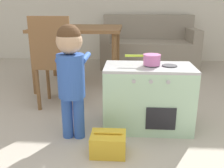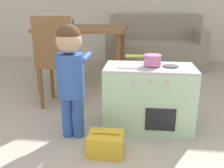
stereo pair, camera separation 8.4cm
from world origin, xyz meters
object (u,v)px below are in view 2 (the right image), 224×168
(toy_basket, at_px, (106,144))
(couch, at_px, (155,47))
(play_kitchen, at_px, (148,98))
(dining_chair_near, at_px, (58,60))
(cup_on_table, at_px, (71,24))
(child_figure, at_px, (70,68))
(dining_table, at_px, (84,35))
(toy_pot, at_px, (152,59))

(toy_basket, xyz_separation_m, couch, (0.45, 2.71, 0.23))
(play_kitchen, height_order, dining_chair_near, dining_chair_near)
(play_kitchen, distance_m, dining_chair_near, 0.96)
(dining_chair_near, relative_size, cup_on_table, 9.24)
(play_kitchen, height_order, child_figure, child_figure)
(dining_chair_near, relative_size, couch, 0.58)
(couch, bearing_deg, dining_table, -128.63)
(toy_pot, bearing_deg, child_figure, -160.83)
(toy_pot, xyz_separation_m, couch, (0.15, 2.29, -0.27))
(toy_pot, relative_size, cup_on_table, 2.87)
(toy_pot, xyz_separation_m, cup_on_table, (-0.89, 0.97, 0.19))
(dining_chair_near, height_order, couch, dining_chair_near)
(play_kitchen, relative_size, dining_chair_near, 0.79)
(dining_table, xyz_separation_m, dining_chair_near, (-0.10, -0.76, -0.16))
(dining_chair_near, xyz_separation_m, cup_on_table, (-0.02, 0.60, 0.30))
(toy_pot, xyz_separation_m, dining_chair_near, (-0.87, 0.37, -0.11))
(play_kitchen, bearing_deg, child_figure, -160.46)
(play_kitchen, bearing_deg, toy_pot, 2.07)
(dining_table, bearing_deg, play_kitchen, -55.94)
(cup_on_table, bearing_deg, couch, 51.67)
(cup_on_table, bearing_deg, toy_basket, -67.09)
(child_figure, height_order, couch, child_figure)
(play_kitchen, relative_size, toy_basket, 2.95)
(toy_pot, height_order, toy_basket, toy_pot)
(child_figure, distance_m, cup_on_table, 1.24)
(toy_basket, distance_m, cup_on_table, 1.66)
(toy_pot, distance_m, child_figure, 0.62)
(toy_pot, distance_m, couch, 2.31)
(dining_chair_near, bearing_deg, toy_pot, -23.16)
(couch, xyz_separation_m, cup_on_table, (-1.04, -1.32, 0.47))
(dining_table, bearing_deg, toy_basket, -72.94)
(toy_basket, bearing_deg, toy_pot, 54.17)
(dining_table, distance_m, dining_chair_near, 0.78)
(toy_pot, xyz_separation_m, dining_table, (-0.78, 1.13, 0.05))
(play_kitchen, xyz_separation_m, cup_on_table, (-0.88, 0.97, 0.51))
(toy_pot, height_order, child_figure, child_figure)
(play_kitchen, distance_m, child_figure, 0.67)
(child_figure, relative_size, couch, 0.56)
(couch, relative_size, cup_on_table, 15.91)
(toy_basket, height_order, dining_table, dining_table)
(play_kitchen, xyz_separation_m, child_figure, (-0.57, -0.20, 0.28))
(toy_basket, relative_size, couch, 0.16)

